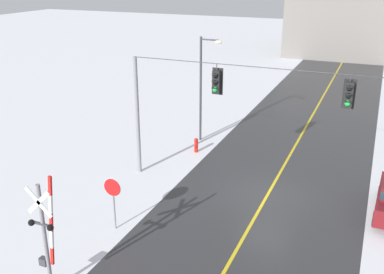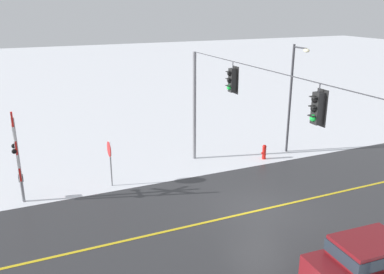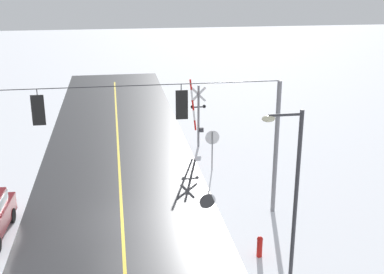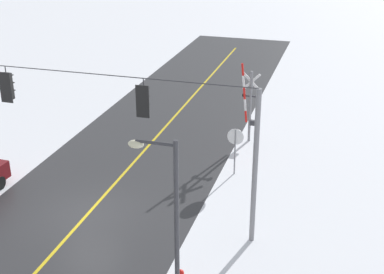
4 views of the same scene
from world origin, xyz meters
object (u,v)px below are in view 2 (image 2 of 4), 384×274
object	(u,v)px
parked_car_maroon	(370,261)
streetlamp_near	(293,90)
fire_hydrant	(264,151)
railroad_crossing	(17,156)
stop_sign	(110,154)

from	to	relation	value
parked_car_maroon	streetlamp_near	world-z (taller)	streetlamp_near
streetlamp_near	fire_hydrant	distance (m)	3.99
railroad_crossing	streetlamp_near	world-z (taller)	streetlamp_near
stop_sign	fire_hydrant	size ratio (longest dim) A/B	2.67
parked_car_maroon	fire_hydrant	distance (m)	11.47
stop_sign	streetlamp_near	size ratio (longest dim) A/B	0.36
railroad_crossing	streetlamp_near	size ratio (longest dim) A/B	0.68
fire_hydrant	streetlamp_near	bearing A→B (deg)	99.35
fire_hydrant	parked_car_maroon	bearing A→B (deg)	-16.72
parked_car_maroon	streetlamp_near	xyz separation A→B (m)	(-11.30, 5.28, 2.96)
parked_car_maroon	fire_hydrant	xyz separation A→B (m)	(-10.97, 3.30, -0.49)
stop_sign	parked_car_maroon	xyz separation A→B (m)	(10.88, 5.76, -0.76)
railroad_crossing	fire_hydrant	size ratio (longest dim) A/B	4.99
stop_sign	railroad_crossing	size ratio (longest dim) A/B	0.54
stop_sign	railroad_crossing	world-z (taller)	railroad_crossing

